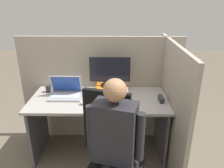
{
  "coord_description": "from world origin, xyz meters",
  "views": [
    {
      "loc": [
        0.18,
        -1.9,
        1.85
      ],
      "look_at": [
        0.15,
        0.18,
        1.01
      ],
      "focal_mm": 35.0,
      "sensor_mm": 36.0,
      "label": 1
    }
  ],
  "objects_px": {
    "stapler": "(161,99)",
    "carrot_toy": "(111,103)",
    "laptop": "(66,93)",
    "office_chair": "(111,153)",
    "monitor": "(110,72)",
    "paper_box": "(110,88)",
    "person": "(116,145)",
    "pen_cup": "(48,89)"
  },
  "relations": [
    {
      "from": "paper_box",
      "to": "person",
      "type": "bearing_deg",
      "value": -85.85
    },
    {
      "from": "person",
      "to": "office_chair",
      "type": "bearing_deg",
      "value": 106.53
    },
    {
      "from": "monitor",
      "to": "person",
      "type": "relative_size",
      "value": 0.37
    },
    {
      "from": "carrot_toy",
      "to": "paper_box",
      "type": "bearing_deg",
      "value": 92.68
    },
    {
      "from": "monitor",
      "to": "office_chair",
      "type": "relative_size",
      "value": 0.44
    },
    {
      "from": "monitor",
      "to": "stapler",
      "type": "xyz_separation_m",
      "value": [
        0.58,
        -0.26,
        -0.23
      ]
    },
    {
      "from": "paper_box",
      "to": "pen_cup",
      "type": "xyz_separation_m",
      "value": [
        -0.75,
        -0.04,
        0.01
      ]
    },
    {
      "from": "stapler",
      "to": "person",
      "type": "relative_size",
      "value": 0.11
    },
    {
      "from": "carrot_toy",
      "to": "office_chair",
      "type": "bearing_deg",
      "value": -88.63
    },
    {
      "from": "carrot_toy",
      "to": "office_chair",
      "type": "distance_m",
      "value": 0.56
    },
    {
      "from": "office_chair",
      "to": "person",
      "type": "bearing_deg",
      "value": -73.47
    },
    {
      "from": "monitor",
      "to": "laptop",
      "type": "xyz_separation_m",
      "value": [
        -0.51,
        -0.16,
        -0.2
      ]
    },
    {
      "from": "paper_box",
      "to": "stapler",
      "type": "height_order",
      "value": "paper_box"
    },
    {
      "from": "pen_cup",
      "to": "laptop",
      "type": "bearing_deg",
      "value": -27.13
    },
    {
      "from": "monitor",
      "to": "paper_box",
      "type": "bearing_deg",
      "value": -90.0
    },
    {
      "from": "paper_box",
      "to": "pen_cup",
      "type": "distance_m",
      "value": 0.75
    },
    {
      "from": "person",
      "to": "pen_cup",
      "type": "xyz_separation_m",
      "value": [
        -0.82,
        1.0,
        0.05
      ]
    },
    {
      "from": "paper_box",
      "to": "person",
      "type": "relative_size",
      "value": 0.26
    },
    {
      "from": "carrot_toy",
      "to": "pen_cup",
      "type": "relative_size",
      "value": 1.77
    },
    {
      "from": "stapler",
      "to": "carrot_toy",
      "type": "relative_size",
      "value": 0.92
    },
    {
      "from": "office_chair",
      "to": "pen_cup",
      "type": "xyz_separation_m",
      "value": [
        -0.78,
        0.85,
        0.25
      ]
    },
    {
      "from": "paper_box",
      "to": "carrot_toy",
      "type": "xyz_separation_m",
      "value": [
        0.02,
        -0.38,
        -0.02
      ]
    },
    {
      "from": "person",
      "to": "stapler",
      "type": "bearing_deg",
      "value": 57.26
    },
    {
      "from": "laptop",
      "to": "office_chair",
      "type": "bearing_deg",
      "value": -53.43
    },
    {
      "from": "person",
      "to": "paper_box",
      "type": "bearing_deg",
      "value": 94.15
    },
    {
      "from": "laptop",
      "to": "stapler",
      "type": "relative_size",
      "value": 2.58
    },
    {
      "from": "paper_box",
      "to": "carrot_toy",
      "type": "height_order",
      "value": "paper_box"
    },
    {
      "from": "paper_box",
      "to": "laptop",
      "type": "relative_size",
      "value": 0.9
    },
    {
      "from": "paper_box",
      "to": "carrot_toy",
      "type": "relative_size",
      "value": 2.14
    },
    {
      "from": "laptop",
      "to": "pen_cup",
      "type": "height_order",
      "value": "laptop"
    },
    {
      "from": "laptop",
      "to": "person",
      "type": "relative_size",
      "value": 0.28
    },
    {
      "from": "stapler",
      "to": "carrot_toy",
      "type": "distance_m",
      "value": 0.57
    },
    {
      "from": "paper_box",
      "to": "stapler",
      "type": "bearing_deg",
      "value": -24.37
    },
    {
      "from": "paper_box",
      "to": "person",
      "type": "height_order",
      "value": "person"
    },
    {
      "from": "person",
      "to": "carrot_toy",
      "type": "bearing_deg",
      "value": 94.98
    },
    {
      "from": "paper_box",
      "to": "pen_cup",
      "type": "height_order",
      "value": "pen_cup"
    },
    {
      "from": "stapler",
      "to": "person",
      "type": "distance_m",
      "value": 0.93
    },
    {
      "from": "stapler",
      "to": "carrot_toy",
      "type": "height_order",
      "value": "stapler"
    },
    {
      "from": "monitor",
      "to": "person",
      "type": "xyz_separation_m",
      "value": [
        0.08,
        -1.04,
        -0.26
      ]
    },
    {
      "from": "laptop",
      "to": "person",
      "type": "distance_m",
      "value": 1.06
    },
    {
      "from": "carrot_toy",
      "to": "office_chair",
      "type": "relative_size",
      "value": 0.14
    },
    {
      "from": "paper_box",
      "to": "pen_cup",
      "type": "relative_size",
      "value": 3.78
    }
  ]
}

